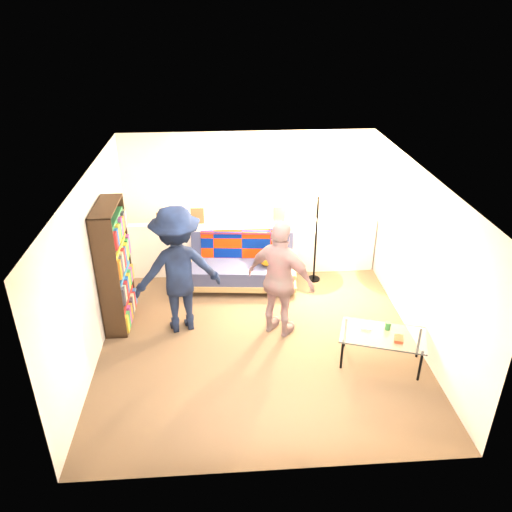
{
  "coord_description": "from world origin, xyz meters",
  "views": [
    {
      "loc": [
        -0.47,
        -6.11,
        4.42
      ],
      "look_at": [
        0.0,
        0.4,
        1.05
      ],
      "focal_mm": 35.0,
      "sensor_mm": 36.0,
      "label": 1
    }
  ],
  "objects_px": {
    "futon_sofa": "(243,265)",
    "bookshelf": "(115,270)",
    "coffee_table": "(383,336)",
    "person_left": "(178,270)",
    "floor_lamp": "(317,218)",
    "person_right": "(281,280)"
  },
  "relations": [
    {
      "from": "person_right",
      "to": "bookshelf",
      "type": "bearing_deg",
      "value": 23.9
    },
    {
      "from": "bookshelf",
      "to": "person_right",
      "type": "relative_size",
      "value": 1.07
    },
    {
      "from": "floor_lamp",
      "to": "person_right",
      "type": "xyz_separation_m",
      "value": [
        -0.78,
        -1.53,
        -0.27
      ]
    },
    {
      "from": "person_right",
      "to": "futon_sofa",
      "type": "bearing_deg",
      "value": -36.84
    },
    {
      "from": "futon_sofa",
      "to": "coffee_table",
      "type": "height_order",
      "value": "futon_sofa"
    },
    {
      "from": "futon_sofa",
      "to": "person_left",
      "type": "bearing_deg",
      "value": -129.24
    },
    {
      "from": "floor_lamp",
      "to": "person_right",
      "type": "distance_m",
      "value": 1.74
    },
    {
      "from": "floor_lamp",
      "to": "person_right",
      "type": "bearing_deg",
      "value": -117.14
    },
    {
      "from": "person_left",
      "to": "coffee_table",
      "type": "bearing_deg",
      "value": 144.95
    },
    {
      "from": "futon_sofa",
      "to": "bookshelf",
      "type": "xyz_separation_m",
      "value": [
        -1.92,
        -0.98,
        0.52
      ]
    },
    {
      "from": "person_left",
      "to": "person_right",
      "type": "height_order",
      "value": "person_left"
    },
    {
      "from": "futon_sofa",
      "to": "floor_lamp",
      "type": "bearing_deg",
      "value": 3.76
    },
    {
      "from": "bookshelf",
      "to": "person_right",
      "type": "bearing_deg",
      "value": -11.09
    },
    {
      "from": "bookshelf",
      "to": "floor_lamp",
      "type": "relative_size",
      "value": 1.16
    },
    {
      "from": "person_left",
      "to": "futon_sofa",
      "type": "bearing_deg",
      "value": -143.33
    },
    {
      "from": "coffee_table",
      "to": "person_left",
      "type": "xyz_separation_m",
      "value": [
        -2.75,
        1.05,
        0.53
      ]
    },
    {
      "from": "coffee_table",
      "to": "person_left",
      "type": "bearing_deg",
      "value": 159.03
    },
    {
      "from": "coffee_table",
      "to": "person_left",
      "type": "relative_size",
      "value": 0.64
    },
    {
      "from": "person_left",
      "to": "floor_lamp",
      "type": "bearing_deg",
      "value": -164.25
    },
    {
      "from": "bookshelf",
      "to": "person_left",
      "type": "bearing_deg",
      "value": -13.51
    },
    {
      "from": "floor_lamp",
      "to": "person_right",
      "type": "height_order",
      "value": "person_right"
    },
    {
      "from": "person_left",
      "to": "person_right",
      "type": "xyz_separation_m",
      "value": [
        1.46,
        -0.24,
        -0.08
      ]
    }
  ]
}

